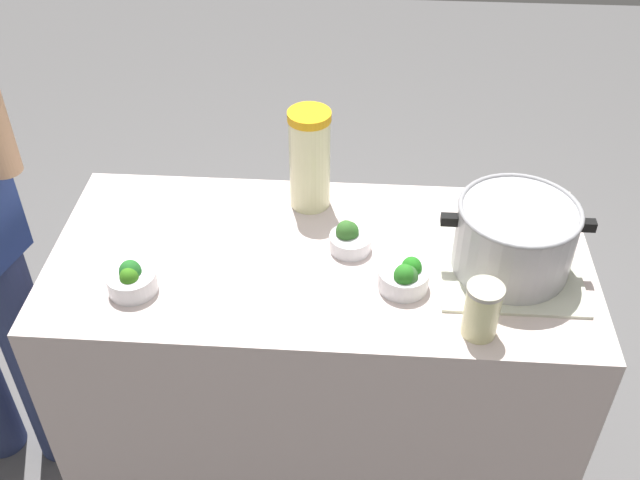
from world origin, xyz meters
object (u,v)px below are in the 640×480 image
Objects in this scene: mason_jar at (482,310)px; broccoli_bowl_center at (405,277)px; cooking_pot at (515,236)px; broccoli_bowl_front at (349,238)px; lemonade_pitcher at (310,159)px; broccoli_bowl_back at (131,279)px.

mason_jar is 0.21m from broccoli_bowl_center.
broccoli_bowl_center is (0.16, -0.13, -0.03)m from mason_jar.
cooking_pot is 3.39× the size of broccoli_bowl_front.
cooking_pot is 1.27× the size of lemonade_pitcher.
lemonade_pitcher reaches higher than broccoli_bowl_center.
broccoli_bowl_front is (0.39, -0.05, -0.07)m from cooking_pot.
broccoli_bowl_center is at bearing 134.63° from broccoli_bowl_front.
broccoli_bowl_front is 0.19m from broccoli_bowl_center.
lemonade_pitcher is (0.50, -0.23, 0.04)m from cooking_pot.
broccoli_bowl_center is at bearing 127.79° from lemonade_pitcher.
broccoli_bowl_front is 0.53m from broccoli_bowl_back.
broccoli_bowl_front is at bearing -159.68° from broccoli_bowl_back.
broccoli_bowl_center reaches higher than broccoli_bowl_front.
broccoli_bowl_front is (0.29, -0.27, -0.04)m from mason_jar.
lemonade_pitcher is at bearing -47.87° from mason_jar.
broccoli_bowl_front is 0.87× the size of broccoli_bowl_center.
lemonade_pitcher is at bearing -136.70° from broccoli_bowl_back.
lemonade_pitcher is 2.07× the size of mason_jar.
broccoli_bowl_front is 0.89× the size of broccoli_bowl_back.
lemonade_pitcher is 2.32× the size of broccoli_bowl_center.
broccoli_bowl_back is (0.63, 0.05, -0.00)m from broccoli_bowl_center.
broccoli_bowl_back is at bearing 20.32° from broccoli_bowl_front.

